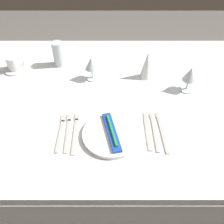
# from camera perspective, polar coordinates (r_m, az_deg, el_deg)

# --- Properties ---
(ground_plane) EXTENTS (6.00, 6.00, 0.00)m
(ground_plane) POSITION_cam_1_polar(r_m,az_deg,el_deg) (1.74, -0.32, -14.44)
(ground_plane) COLOR slate
(dining_table) EXTENTS (1.80, 1.11, 0.74)m
(dining_table) POSITION_cam_1_polar(r_m,az_deg,el_deg) (1.22, -0.44, 1.60)
(dining_table) COLOR white
(dining_table) RESTS_ON ground
(dinner_plate) EXTENTS (0.25, 0.25, 0.02)m
(dinner_plate) POSITION_cam_1_polar(r_m,az_deg,el_deg) (0.97, -0.01, -5.46)
(dinner_plate) COLOR white
(dinner_plate) RESTS_ON dining_table
(toothbrush_package) EXTENTS (0.08, 0.21, 0.02)m
(toothbrush_package) POSITION_cam_1_polar(r_m,az_deg,el_deg) (0.96, -0.02, -4.82)
(toothbrush_package) COLOR blue
(toothbrush_package) RESTS_ON dinner_plate
(fork_outer) EXTENTS (0.02, 0.23, 0.00)m
(fork_outer) POSITION_cam_1_polar(r_m,az_deg,el_deg) (1.00, -8.96, -4.62)
(fork_outer) COLOR beige
(fork_outer) RESTS_ON dining_table
(fork_inner) EXTENTS (0.03, 0.22, 0.00)m
(fork_inner) POSITION_cam_1_polar(r_m,az_deg,el_deg) (1.01, -10.73, -4.53)
(fork_inner) COLOR beige
(fork_inner) RESTS_ON dining_table
(fork_salad) EXTENTS (0.02, 0.21, 0.00)m
(fork_salad) POSITION_cam_1_polar(r_m,az_deg,el_deg) (1.01, -12.40, -4.57)
(fork_salad) COLOR beige
(fork_salad) RESTS_ON dining_table
(dinner_knife) EXTENTS (0.02, 0.21, 0.00)m
(dinner_knife) POSITION_cam_1_polar(r_m,az_deg,el_deg) (1.00, 8.84, -4.77)
(dinner_knife) COLOR beige
(dinner_knife) RESTS_ON dining_table
(spoon_soup) EXTENTS (0.03, 0.22, 0.01)m
(spoon_soup) POSITION_cam_1_polar(r_m,az_deg,el_deg) (1.02, 10.31, -3.57)
(spoon_soup) COLOR beige
(spoon_soup) RESTS_ON dining_table
(spoon_dessert) EXTENTS (0.03, 0.23, 0.01)m
(spoon_dessert) POSITION_cam_1_polar(r_m,az_deg,el_deg) (1.03, 11.98, -3.58)
(spoon_dessert) COLOR beige
(spoon_dessert) RESTS_ON dining_table
(saucer_left) EXTENTS (0.13, 0.13, 0.01)m
(saucer_left) POSITION_cam_1_polar(r_m,az_deg,el_deg) (1.44, -22.49, 9.75)
(saucer_left) COLOR white
(saucer_left) RESTS_ON dining_table
(coffee_cup_left) EXTENTS (0.10, 0.07, 0.07)m
(coffee_cup_left) POSITION_cam_1_polar(r_m,az_deg,el_deg) (1.42, -22.89, 11.14)
(coffee_cup_left) COLOR white
(coffee_cup_left) RESTS_ON saucer_left
(wine_glass_centre) EXTENTS (0.07, 0.07, 0.13)m
(wine_glass_centre) POSITION_cam_1_polar(r_m,az_deg,el_deg) (1.22, -4.97, 11.59)
(wine_glass_centre) COLOR silver
(wine_glass_centre) RESTS_ON dining_table
(wine_glass_left) EXTENTS (0.07, 0.07, 0.13)m
(wine_glass_left) POSITION_cam_1_polar(r_m,az_deg,el_deg) (1.20, 18.75, 8.49)
(wine_glass_left) COLOR silver
(wine_glass_left) RESTS_ON dining_table
(drink_tumbler) EXTENTS (0.06, 0.06, 0.14)m
(drink_tumbler) POSITION_cam_1_polar(r_m,az_deg,el_deg) (1.38, -12.93, 13.77)
(drink_tumbler) COLOR silver
(drink_tumbler) RESTS_ON dining_table
(napkin_folded) EXTENTS (0.07, 0.07, 0.15)m
(napkin_folded) POSITION_cam_1_polar(r_m,az_deg,el_deg) (1.25, 8.69, 11.37)
(napkin_folded) COLOR white
(napkin_folded) RESTS_ON dining_table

